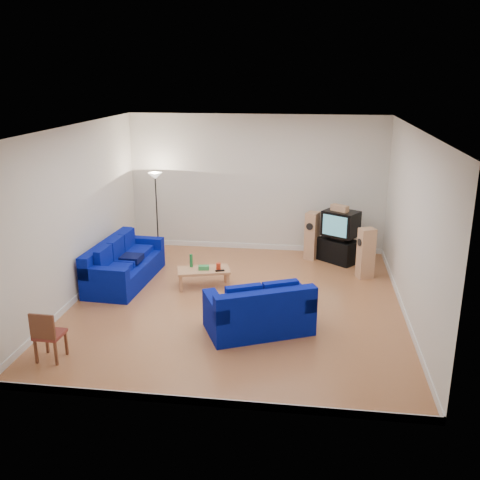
# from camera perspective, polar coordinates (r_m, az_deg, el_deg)

# --- Properties ---
(room) EXTENTS (6.01, 6.51, 3.21)m
(room) POSITION_cam_1_polar(r_m,az_deg,el_deg) (9.46, -0.33, 1.85)
(room) COLOR brown
(room) RESTS_ON ground
(sofa_three_seat) EXTENTS (1.06, 2.23, 0.84)m
(sofa_three_seat) POSITION_cam_1_polar(r_m,az_deg,el_deg) (11.12, -12.43, -2.83)
(sofa_three_seat) COLOR #050F77
(sofa_three_seat) RESTS_ON ground
(sofa_loveseat) EXTENTS (1.91, 1.54, 0.84)m
(sofa_loveseat) POSITION_cam_1_polar(r_m,az_deg,el_deg) (8.81, 2.11, -7.88)
(sofa_loveseat) COLOR #050F77
(sofa_loveseat) RESTS_ON ground
(coffee_table) EXTENTS (1.12, 0.77, 0.37)m
(coffee_table) POSITION_cam_1_polar(r_m,az_deg,el_deg) (10.62, -3.90, -3.39)
(coffee_table) COLOR tan
(coffee_table) RESTS_ON ground
(bottle) EXTENTS (0.09, 0.09, 0.27)m
(bottle) POSITION_cam_1_polar(r_m,az_deg,el_deg) (10.69, -5.23, -2.21)
(bottle) COLOR #197233
(bottle) RESTS_ON coffee_table
(tissue_box) EXTENTS (0.22, 0.14, 0.08)m
(tissue_box) POSITION_cam_1_polar(r_m,az_deg,el_deg) (10.56, -3.89, -2.95)
(tissue_box) COLOR green
(tissue_box) RESTS_ON coffee_table
(red_canister) EXTENTS (0.11, 0.11, 0.13)m
(red_canister) POSITION_cam_1_polar(r_m,az_deg,el_deg) (10.56, -2.31, -2.81)
(red_canister) COLOR red
(red_canister) RESTS_ON coffee_table
(remote) EXTENTS (0.19, 0.11, 0.02)m
(remote) POSITION_cam_1_polar(r_m,az_deg,el_deg) (10.48, -2.16, -3.29)
(remote) COLOR black
(remote) RESTS_ON coffee_table
(tv_stand) EXTENTS (0.96, 0.91, 0.52)m
(tv_stand) POSITION_cam_1_polar(r_m,az_deg,el_deg) (12.23, 10.39, -1.10)
(tv_stand) COLOR black
(tv_stand) RESTS_ON ground
(av_receiver) EXTENTS (0.58, 0.56, 0.10)m
(av_receiver) POSITION_cam_1_polar(r_m,az_deg,el_deg) (12.15, 10.66, 0.31)
(av_receiver) COLOR black
(av_receiver) RESTS_ON tv_stand
(television) EXTENTS (0.89, 0.83, 0.56)m
(television) POSITION_cam_1_polar(r_m,az_deg,el_deg) (12.00, 10.69, 1.76)
(television) COLOR black
(television) RESTS_ON av_receiver
(centre_speaker) EXTENTS (0.41, 0.35, 0.14)m
(centre_speaker) POSITION_cam_1_polar(r_m,az_deg,el_deg) (11.90, 10.59, 3.36)
(centre_speaker) COLOR tan
(centre_speaker) RESTS_ON television
(speaker_left) EXTENTS (0.35, 0.39, 1.09)m
(speaker_left) POSITION_cam_1_polar(r_m,az_deg,el_deg) (12.24, 7.67, 0.46)
(speaker_left) COLOR tan
(speaker_left) RESTS_ON ground
(speaker_right) EXTENTS (0.38, 0.35, 1.06)m
(speaker_right) POSITION_cam_1_polar(r_m,az_deg,el_deg) (11.30, 13.28, -1.39)
(speaker_right) COLOR tan
(speaker_right) RESTS_ON ground
(floor_lamp) EXTENTS (0.33, 0.33, 1.91)m
(floor_lamp) POSITION_cam_1_polar(r_m,az_deg,el_deg) (12.51, -8.99, 5.62)
(floor_lamp) COLOR black
(floor_lamp) RESTS_ON ground
(dining_chair) EXTENTS (0.40, 0.40, 0.80)m
(dining_chair) POSITION_cam_1_polar(r_m,az_deg,el_deg) (8.39, -19.86, -9.36)
(dining_chair) COLOR brown
(dining_chair) RESTS_ON ground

